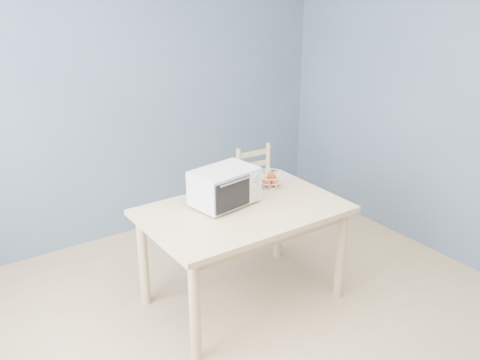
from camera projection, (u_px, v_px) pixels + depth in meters
room at (292, 169)px, 2.90m from camera, size 4.01×4.51×2.61m
dining_table at (243, 221)px, 3.78m from camera, size 1.40×0.90×0.75m
toaster_oven at (223, 187)px, 3.74m from camera, size 0.49×0.39×0.27m
fruit_basket at (270, 180)px, 4.09m from camera, size 0.26×0.26×0.12m
dining_chair at (260, 192)px, 4.91m from camera, size 0.40×0.40×0.81m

